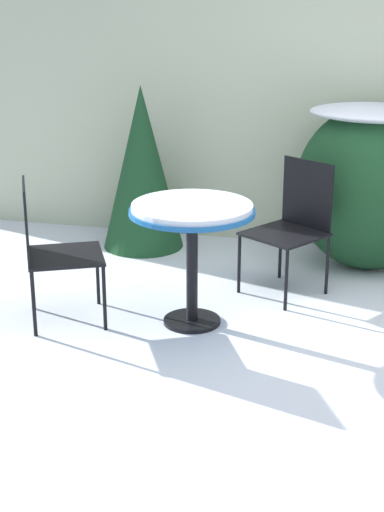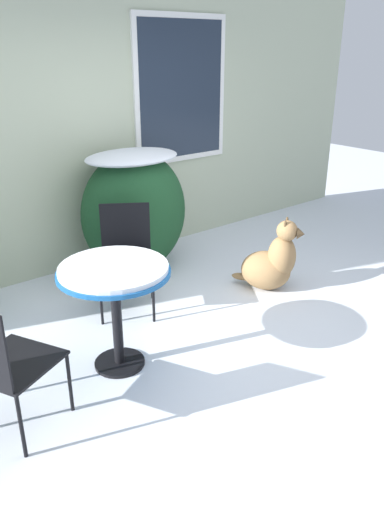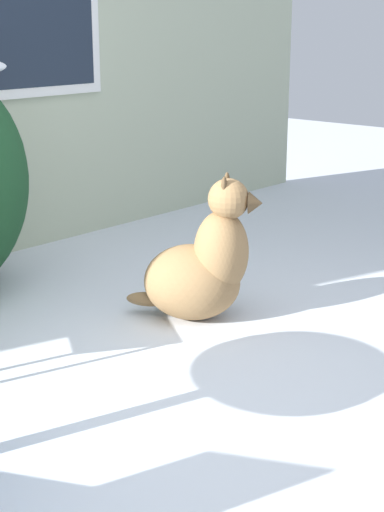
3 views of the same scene
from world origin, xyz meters
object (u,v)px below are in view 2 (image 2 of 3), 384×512
(patio_table, at_px, (114,282))
(dog, at_px, (272,263))
(patio_chair_near_table, at_px, (126,254))
(patio_chair_far_side, at_px, (1,361))

(patio_table, xyz_separation_m, dog, (1.83, 0.16, -0.42))
(patio_chair_near_table, relative_size, patio_chair_far_side, 1.00)
(patio_table, distance_m, dog, 1.88)
(patio_chair_far_side, relative_size, dog, 1.27)
(patio_chair_far_side, bearing_deg, patio_chair_near_table, -83.66)
(patio_chair_near_table, bearing_deg, patio_table, -93.60)
(patio_chair_near_table, height_order, patio_chair_far_side, same)
(patio_chair_near_table, xyz_separation_m, dog, (1.28, -0.58, -0.25))
(patio_table, bearing_deg, patio_chair_near_table, 53.31)
(patio_table, bearing_deg, patio_chair_far_side, -168.09)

